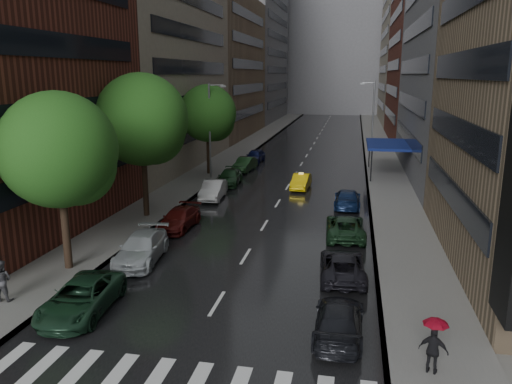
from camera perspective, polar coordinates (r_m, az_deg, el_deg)
ground at (r=19.44m, az=-7.78°, el=-17.59°), size 220.00×220.00×0.00m
road at (r=66.71m, az=6.13°, el=4.68°), size 14.00×140.00×0.01m
sidewalk_left at (r=68.06m, az=-1.47°, el=4.99°), size 4.00×140.00×0.15m
sidewalk_right at (r=66.55m, az=13.89°, el=4.41°), size 4.00×140.00×0.15m
crosswalk at (r=17.80m, az=-9.33°, el=-20.82°), size 13.15×2.80×0.01m
buildings_left at (r=77.55m, az=-4.61°, el=17.76°), size 8.00×108.00×38.00m
buildings_right at (r=73.21m, az=19.23°, el=16.61°), size 8.05×109.10×36.00m
building_far at (r=133.98m, az=9.00°, el=15.77°), size 40.00×14.00×32.00m
tree_near at (r=26.47m, az=-21.66°, el=4.47°), size 5.78×5.78×9.21m
tree_mid at (r=35.24m, az=-12.93°, el=8.05°), size 6.33×6.33×10.09m
tree_far at (r=50.06m, az=-5.54°, el=8.94°), size 5.65×5.65×9.01m
taxi at (r=44.39m, az=5.16°, el=1.20°), size 1.60×4.08×1.32m
parked_cars_left at (r=37.83m, az=-6.23°, el=-0.88°), size 2.74×42.83×1.50m
parked_cars_right at (r=29.22m, az=10.08°, el=-5.38°), size 2.59×24.33×1.40m
ped_black_umbrella at (r=24.88m, az=-27.16°, el=-8.37°), size 0.99×0.98×2.09m
ped_red_umbrella at (r=18.25m, az=19.70°, el=-15.71°), size 1.04×0.82×2.01m
street_lamp_left at (r=47.90m, az=-5.22°, el=7.21°), size 1.74×0.22×9.00m
street_lamp_right at (r=60.97m, az=13.13°, el=8.23°), size 1.74×0.22×9.00m
awning at (r=51.29m, az=14.78°, el=5.26°), size 4.00×8.00×3.12m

